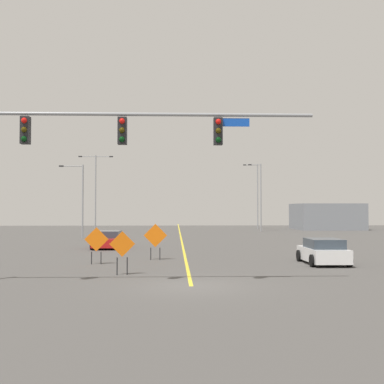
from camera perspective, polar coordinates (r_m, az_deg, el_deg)
ground at (r=19.07m, az=-0.09°, el=-10.91°), size 134.29×134.29×0.00m
road_centre_stripe at (r=56.21m, az=-1.37°, el=-4.96°), size 0.16×74.61×0.01m
traffic_signal_assembly at (r=19.39m, az=-14.00°, el=5.52°), size 14.85×0.44×7.05m
street_lamp_far_right at (r=64.13m, az=7.91°, el=-0.28°), size 1.73×0.24×8.80m
street_lamp_far_left at (r=50.57m, az=-12.82°, el=-0.54°), size 2.46×0.24×7.40m
street_lamp_near_right at (r=71.90m, az=7.51°, el=-0.15°), size 2.17×0.24×9.47m
street_lamp_near_left at (r=62.86m, az=-11.14°, el=0.57°), size 4.32×0.24×9.68m
construction_sign_left_shoulder at (r=22.34m, az=-8.11°, el=-6.33°), size 1.15×0.19×1.96m
construction_sign_median_far at (r=28.61m, az=-4.28°, el=-5.24°), size 1.36×0.10×2.09m
construction_sign_right_shoulder at (r=26.83m, az=-11.05°, el=-5.61°), size 1.28×0.05×1.97m
car_white_far at (r=27.39m, az=15.00°, el=-6.72°), size 2.12×3.87×1.37m
car_red_passing at (r=37.69m, az=-9.68°, el=-5.50°), size 2.14×4.54×1.28m
roadside_building_east at (r=72.99m, az=15.35°, el=-2.76°), size 8.88×8.43×3.67m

